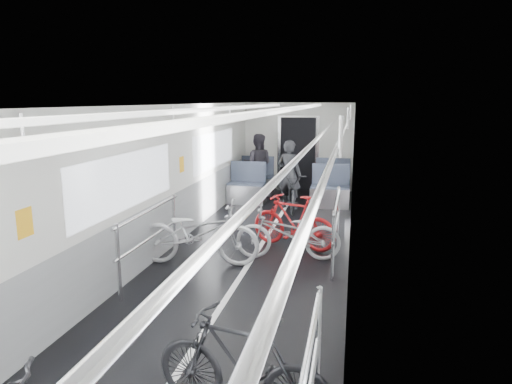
% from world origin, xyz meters
% --- Properties ---
extents(car_shell, '(3.02, 14.01, 2.41)m').
position_xyz_m(car_shell, '(0.00, 1.78, 1.13)').
color(car_shell, black).
rests_on(car_shell, ground).
extents(bike_left_far, '(1.94, 0.85, 0.99)m').
position_xyz_m(bike_left_far, '(-0.76, 0.75, 0.49)').
color(bike_left_far, '#B5B5BA').
rests_on(bike_left_far, floor).
extents(bike_right_near, '(1.55, 0.69, 0.90)m').
position_xyz_m(bike_right_near, '(0.73, -2.46, 0.45)').
color(bike_right_near, black).
rests_on(bike_right_near, floor).
extents(bike_right_mid, '(1.70, 0.76, 0.86)m').
position_xyz_m(bike_right_mid, '(0.55, 1.24, 0.43)').
color(bike_right_mid, '#B1B1B6').
rests_on(bike_right_mid, floor).
extents(bike_right_far, '(1.60, 0.92, 0.92)m').
position_xyz_m(bike_right_far, '(0.56, 1.84, 0.46)').
color(bike_right_far, red).
rests_on(bike_right_far, floor).
extents(bike_aisle, '(0.91, 1.73, 0.86)m').
position_xyz_m(bike_aisle, '(0.15, 4.58, 0.43)').
color(bike_aisle, black).
rests_on(bike_aisle, floor).
extents(person_standing, '(0.66, 0.52, 1.59)m').
position_xyz_m(person_standing, '(0.08, 4.68, 0.79)').
color(person_standing, black).
rests_on(person_standing, floor).
extents(person_seated, '(0.83, 0.67, 1.61)m').
position_xyz_m(person_seated, '(-0.95, 6.08, 0.80)').
color(person_seated, '#353039').
rests_on(person_seated, floor).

